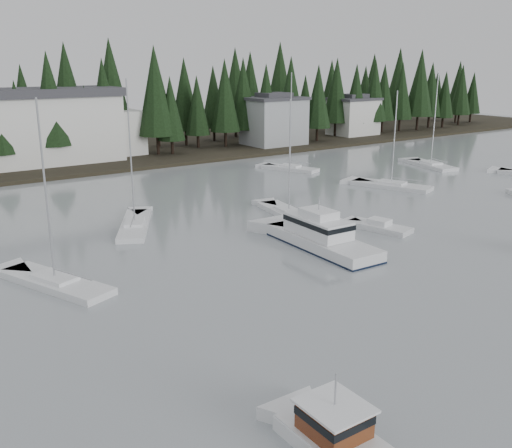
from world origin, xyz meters
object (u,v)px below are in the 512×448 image
at_px(sailboat_5, 391,187).
at_px(sailboat_8, 289,215).
at_px(harbor_inn, 48,127).
at_px(sailboat_1, 135,227).
at_px(runabout_1, 379,228).
at_px(house_east_a, 274,120).
at_px(sailboat_6, 431,166).
at_px(house_east_b, 353,115).
at_px(cabin_cruiser_center, 321,239).
at_px(sailboat_7, 55,285).
at_px(sailboat_4, 290,169).

xyz_separation_m(sailboat_5, sailboat_8, (-18.92, -3.33, 0.01)).
relative_size(harbor_inn, sailboat_8, 2.42).
xyz_separation_m(sailboat_1, runabout_1, (18.42, -13.73, 0.05)).
xyz_separation_m(house_east_a, sailboat_6, (6.94, -29.86, -4.83)).
bearing_deg(house_east_a, sailboat_6, -76.91).
relative_size(house_east_b, sailboat_1, 0.67).
relative_size(harbor_inn, runabout_1, 4.63).
bearing_deg(sailboat_8, runabout_1, -146.25).
xyz_separation_m(harbor_inn, cabin_cruiser_center, (6.96, -53.63, -5.03)).
bearing_deg(harbor_inn, runabout_1, -74.18).
relative_size(sailboat_5, sailboat_8, 1.01).
relative_size(house_east_a, sailboat_8, 0.87).
bearing_deg(house_east_a, house_east_b, 5.19).
distance_m(house_east_b, runabout_1, 68.41).
relative_size(sailboat_1, runabout_1, 2.24).
relative_size(sailboat_7, sailboat_8, 1.11).
bearing_deg(sailboat_1, sailboat_5, -64.42).
relative_size(sailboat_1, sailboat_5, 1.16).
distance_m(sailboat_6, sailboat_7, 61.75).
distance_m(house_east_b, sailboat_7, 88.56).
relative_size(cabin_cruiser_center, sailboat_4, 0.82).
relative_size(sailboat_6, runabout_1, 2.26).
distance_m(sailboat_7, sailboat_8, 25.59).
xyz_separation_m(house_east_b, runabout_1, (-46.00, -50.45, -4.27)).
height_order(house_east_b, sailboat_8, sailboat_8).
bearing_deg(sailboat_5, sailboat_7, 80.81).
xyz_separation_m(sailboat_6, runabout_1, (-30.94, -18.58, 0.05)).
bearing_deg(house_east_b, cabin_cruiser_center, -136.47).
height_order(sailboat_1, sailboat_4, sailboat_1).
distance_m(cabin_cruiser_center, sailboat_5, 26.39).
height_order(house_east_a, sailboat_7, sailboat_7).
bearing_deg(sailboat_6, house_east_b, -10.94).
relative_size(house_east_a, sailboat_6, 0.74).
relative_size(sailboat_4, sailboat_5, 1.15).
relative_size(house_east_b, cabin_cruiser_center, 0.82).
distance_m(sailboat_4, sailboat_7, 48.05).
distance_m(house_east_a, sailboat_1, 55.03).
bearing_deg(sailboat_4, sailboat_7, 100.04).
distance_m(house_east_b, sailboat_6, 35.51).
distance_m(house_east_a, cabin_cruiser_center, 58.91).
distance_m(sailboat_1, sailboat_5, 33.51).
height_order(house_east_a, sailboat_5, sailboat_5).
height_order(sailboat_1, sailboat_8, sailboat_1).
relative_size(house_east_a, sailboat_7, 0.79).
relative_size(sailboat_1, sailboat_6, 0.99).
distance_m(harbor_inn, sailboat_8, 45.83).
bearing_deg(house_east_b, sailboat_4, -147.17).
relative_size(harbor_inn, sailboat_4, 2.07).
height_order(cabin_cruiser_center, runabout_1, cabin_cruiser_center).
height_order(sailboat_5, sailboat_7, sailboat_7).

